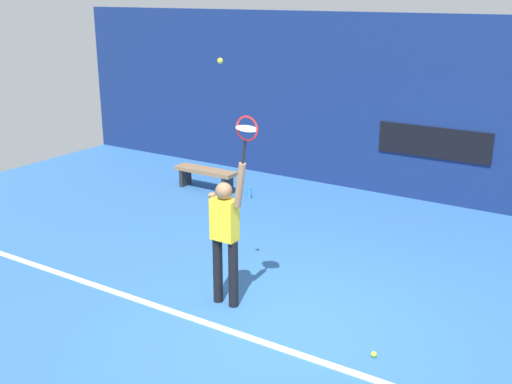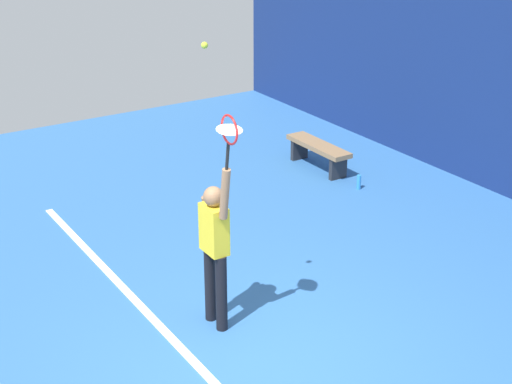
% 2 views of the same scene
% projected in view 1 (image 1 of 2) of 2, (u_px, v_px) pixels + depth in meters
% --- Properties ---
extents(ground_plane, '(18.00, 18.00, 0.00)m').
position_uv_depth(ground_plane, '(283.00, 323.00, 7.95)').
color(ground_plane, '#2D609E').
extents(back_wall, '(18.00, 0.20, 3.59)m').
position_uv_depth(back_wall, '(438.00, 111.00, 12.06)').
color(back_wall, navy).
rests_on(back_wall, ground_plane).
extents(sponsor_banner_center, '(2.20, 0.03, 0.60)m').
position_uv_depth(sponsor_banner_center, '(434.00, 143.00, 12.14)').
color(sponsor_banner_center, black).
extents(court_baseline, '(10.00, 0.10, 0.01)m').
position_uv_depth(court_baseline, '(261.00, 342.00, 7.52)').
color(court_baseline, white).
rests_on(court_baseline, ground_plane).
extents(tennis_player, '(0.58, 0.31, 1.99)m').
position_uv_depth(tennis_player, '(225.00, 233.00, 8.15)').
color(tennis_player, black).
rests_on(tennis_player, ground_plane).
extents(tennis_racket, '(0.36, 0.27, 0.62)m').
position_uv_depth(tennis_racket, '(246.00, 131.00, 7.55)').
color(tennis_racket, black).
extents(tennis_ball, '(0.07, 0.07, 0.07)m').
position_uv_depth(tennis_ball, '(220.00, 61.00, 7.40)').
color(tennis_ball, '#CCE033').
extents(court_bench, '(1.40, 0.36, 0.45)m').
position_uv_depth(court_bench, '(206.00, 174.00, 13.18)').
color(court_bench, olive).
rests_on(court_bench, ground_plane).
extents(water_bottle, '(0.07, 0.07, 0.24)m').
position_uv_depth(water_bottle, '(249.00, 193.00, 12.68)').
color(water_bottle, '#338CD8').
rests_on(water_bottle, ground_plane).
extents(spare_ball, '(0.07, 0.07, 0.07)m').
position_uv_depth(spare_ball, '(374.00, 354.00, 7.21)').
color(spare_ball, '#CCE033').
rests_on(spare_ball, ground_plane).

